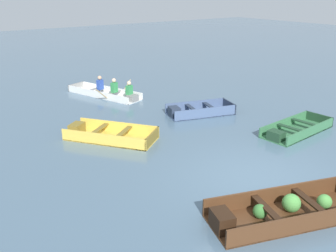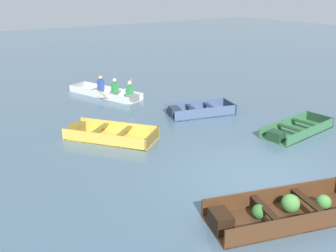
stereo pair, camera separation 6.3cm
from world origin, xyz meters
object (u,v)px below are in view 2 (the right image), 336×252
at_px(skiff_slate_blue_near_moored, 198,111).
at_px(skiff_yellow_mid_moored, 107,134).
at_px(skiff_green_far_moored, 295,130).
at_px(rowboat_white_with_crew, 109,92).
at_px(dinghy_dark_varnish_foreground, 283,211).

distance_m(skiff_slate_blue_near_moored, skiff_yellow_mid_moored, 3.90).
bearing_deg(skiff_green_far_moored, rowboat_white_with_crew, 111.34).
height_order(skiff_slate_blue_near_moored, skiff_yellow_mid_moored, skiff_slate_blue_near_moored).
relative_size(dinghy_dark_varnish_foreground, skiff_green_far_moored, 1.25).
bearing_deg(skiff_green_far_moored, dinghy_dark_varnish_foreground, -145.80).
height_order(skiff_yellow_mid_moored, rowboat_white_with_crew, rowboat_white_with_crew).
bearing_deg(rowboat_white_with_crew, skiff_green_far_moored, -68.66).
height_order(dinghy_dark_varnish_foreground, skiff_yellow_mid_moored, dinghy_dark_varnish_foreground).
distance_m(skiff_yellow_mid_moored, rowboat_white_with_crew, 5.00).
height_order(skiff_slate_blue_near_moored, rowboat_white_with_crew, rowboat_white_with_crew).
bearing_deg(skiff_yellow_mid_moored, skiff_green_far_moored, -31.36).
distance_m(skiff_green_far_moored, rowboat_white_with_crew, 8.23).
relative_size(skiff_slate_blue_near_moored, skiff_yellow_mid_moored, 0.90).
height_order(skiff_green_far_moored, rowboat_white_with_crew, rowboat_white_with_crew).
distance_m(skiff_slate_blue_near_moored, rowboat_white_with_crew, 4.56).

